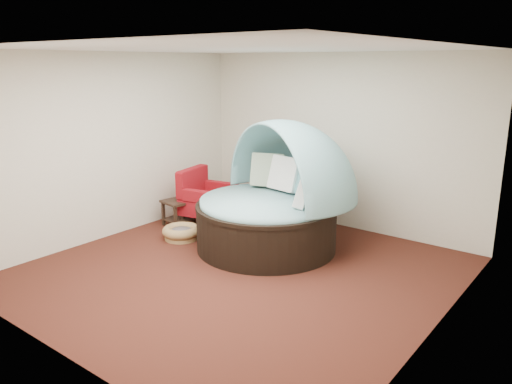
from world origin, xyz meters
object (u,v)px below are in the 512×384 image
Objects in this scene: canopy_daybed at (274,190)px; side_table at (178,209)px; red_armchair at (206,199)px; pet_basket at (181,232)px.

side_table is (-1.82, -0.16, -0.59)m from canopy_daybed.
canopy_daybed is 2.91× the size of red_armchair.
canopy_daybed is at bearing 5.16° from side_table.
canopy_daybed reaches higher than pet_basket.
canopy_daybed is 1.63m from pet_basket.
red_armchair is 0.49m from side_table.
pet_basket is at bearing -85.28° from red_armchair.
pet_basket is 0.90m from red_armchair.
red_armchair is (-0.23, 0.81, 0.32)m from pet_basket.
side_table is at bearing -137.43° from red_armchair.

